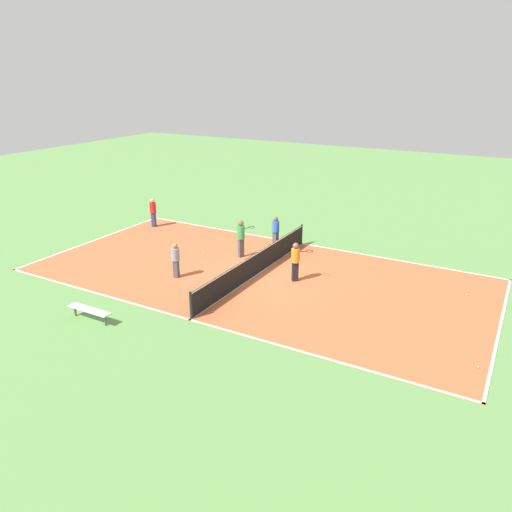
% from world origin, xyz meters
% --- Properties ---
extents(ground_plane, '(80.00, 80.00, 0.00)m').
position_xyz_m(ground_plane, '(0.00, 0.00, 0.00)').
color(ground_plane, '#60934C').
extents(court_surface, '(9.81, 19.70, 0.02)m').
position_xyz_m(court_surface, '(0.00, 0.00, 0.01)').
color(court_surface, '#C66038').
rests_on(court_surface, ground_plane).
extents(tennis_net, '(9.61, 0.10, 1.06)m').
position_xyz_m(tennis_net, '(0.00, 0.00, 0.56)').
color(tennis_net, black).
rests_on(tennis_net, court_surface).
extents(bench, '(0.36, 1.81, 0.45)m').
position_xyz_m(bench, '(6.63, -3.10, 0.39)').
color(bench, silver).
rests_on(bench, ground_plane).
extents(player_far_green, '(0.98, 0.74, 1.82)m').
position_xyz_m(player_far_green, '(-1.63, -1.74, 1.08)').
color(player_far_green, '#4C4C51').
rests_on(player_far_green, court_surface).
extents(player_center_orange, '(0.86, 0.93, 1.70)m').
position_xyz_m(player_center_orange, '(-0.25, 1.78, 1.00)').
color(player_center_orange, black).
rests_on(player_center_orange, court_surface).
extents(player_coach_red, '(0.45, 0.45, 1.64)m').
position_xyz_m(player_coach_red, '(-3.45, -8.70, 0.96)').
color(player_coach_red, navy).
rests_on(player_coach_red, court_surface).
extents(player_near_blue, '(0.44, 0.44, 1.59)m').
position_xyz_m(player_near_blue, '(-3.74, -0.97, 0.93)').
color(player_near_blue, '#4C4C51').
rests_on(player_near_blue, court_surface).
extents(player_baseline_gray, '(0.44, 0.44, 1.56)m').
position_xyz_m(player_baseline_gray, '(1.92, -2.88, 0.90)').
color(player_baseline_gray, '#4C4C51').
rests_on(player_baseline_gray, court_surface).
extents(tennis_ball_far_baseline, '(0.07, 0.07, 0.07)m').
position_xyz_m(tennis_ball_far_baseline, '(3.09, 9.46, 0.06)').
color(tennis_ball_far_baseline, '#CCE033').
rests_on(tennis_ball_far_baseline, court_surface).
extents(tennis_ball_left_sideline, '(0.07, 0.07, 0.07)m').
position_xyz_m(tennis_ball_left_sideline, '(-0.94, -3.44, 0.06)').
color(tennis_ball_left_sideline, '#CCE033').
rests_on(tennis_ball_left_sideline, court_surface).
extents(tennis_ball_right_alley, '(0.07, 0.07, 0.07)m').
position_xyz_m(tennis_ball_right_alley, '(-2.24, 8.40, 0.06)').
color(tennis_ball_right_alley, '#CCE033').
rests_on(tennis_ball_right_alley, court_surface).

